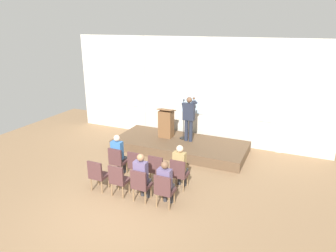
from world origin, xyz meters
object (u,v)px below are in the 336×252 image
Objects in this scene: audience_r1_c3 at (165,181)px; chair_r1_c1 at (118,178)px; mic_stand at (183,130)px; lectern at (166,123)px; chair_r0_c0 at (117,160)px; audience_r1_c2 at (142,175)px; speaker at (189,116)px; chair_r1_c0 at (98,174)px; chair_r0_c3 at (179,172)px; chair_r1_c3 at (164,189)px; chair_r0_c1 at (137,164)px; chair_r0_c2 at (157,168)px; chair_r1_c2 at (141,183)px; audience_r0_c3 at (180,164)px; audience_r0_c0 at (118,153)px.

chair_r1_c1 is at bearing -176.59° from audience_r1_c3.
lectern is (-0.69, -0.09, 0.22)m from mic_stand.
chair_r0_c0 is 0.69× the size of audience_r1_c2.
speaker is 4.19m from chair_r1_c0.
mic_stand is at bearing 71.01° from chair_r0_c0.
chair_r0_c3 is 1.00× the size of chair_r1_c3.
chair_r0_c1 is at bearing 90.00° from chair_r1_c1.
chair_r0_c2 is 1.00× the size of chair_r1_c2.
chair_r1_c1 is at bearing -90.00° from chair_r0_c1.
chair_r1_c2 is 0.69× the size of audience_r1_c2.
chair_r1_c3 is at bearing 0.00° from chair_r1_c0.
chair_r1_c0 and chair_r1_c3 have the same top height.
chair_r1_c2 is 0.69m from chair_r1_c3.
audience_r0_c3 is 1.31m from chair_r1_c2.
chair_r1_c3 is at bearing 0.00° from chair_r1_c2.
audience_r0_c0 is (-1.04, -2.95, 0.05)m from mic_stand.
chair_r0_c0 is at bearing -114.45° from speaker.
audience_r1_c3 is (2.08, 0.08, 0.18)m from chair_r1_c0.
chair_r1_c1 is (-0.35, -4.05, -0.16)m from mic_stand.
lectern reaches higher than chair_r0_c1.
audience_r1_c2 is at bearing -36.19° from audience_r0_c0.
audience_r0_c0 is 1.44× the size of chair_r1_c1.
chair_r1_c0 is 1.00× the size of chair_r1_c1.
speaker reaches higher than audience_r1_c3.
audience_r1_c3 is at bearing 0.34° from audience_r1_c2.
mic_stand reaches higher than chair_r1_c3.
audience_r0_c3 is at bearing 3.29° from chair_r0_c1.
lectern is 2.89m from audience_r0_c0.
chair_r1_c0 is at bearing -95.16° from lectern.
chair_r1_c2 and chair_r1_c3 have the same top height.
audience_r1_c3 is at bearing -75.30° from mic_stand.
chair_r0_c1 is 1.23m from chair_r1_c2.
chair_r0_c3 is at bearing 0.00° from chair_r0_c2.
speaker reaches higher than lectern.
chair_r0_c0 is at bearing 90.00° from chair_r1_c0.
chair_r0_c3 is (2.08, 0.00, 0.00)m from chair_r0_c0.
audience_r1_c2 is (0.69, -0.94, 0.22)m from chair_r0_c1.
audience_r1_c2 is at bearing 173.53° from chair_r1_c3.
chair_r1_c0 is at bearing -90.00° from audience_r0_c0.
chair_r1_c1 is at bearing -98.98° from speaker.
chair_r0_c0 is 1.23m from chair_r1_c1.
chair_r1_c1 is (0.00, -1.02, 0.00)m from chair_r0_c1.
chair_r0_c3 and chair_r1_c0 have the same top height.
chair_r1_c0 is 2.08m from chair_r1_c3.
audience_r1_c2 is at bearing -126.56° from chair_r0_c3.
mic_stand reaches higher than audience_r0_c0.
chair_r0_c3 is 1.23m from chair_r1_c2.
audience_r0_c0 is at bearing 180.00° from audience_r0_c3.
chair_r0_c1 is 1.00× the size of chair_r0_c2.
chair_r0_c2 is at bearing -70.71° from lectern.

